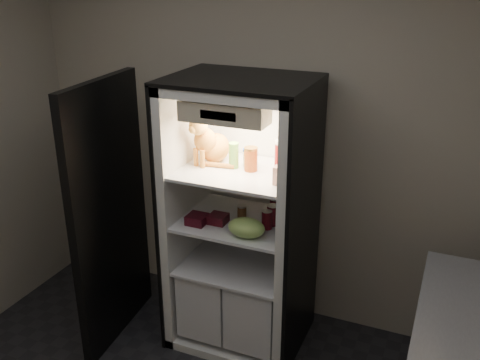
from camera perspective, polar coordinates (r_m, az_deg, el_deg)
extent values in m
plane|color=#AEA391|center=(3.80, 2.74, 4.29)|extent=(3.60, 0.00, 3.60)
cube|color=white|center=(3.84, 1.95, -2.31)|extent=(0.85, 0.06, 1.85)
cube|color=white|center=(3.73, -5.53, -3.18)|extent=(0.06, 0.70, 1.85)
cube|color=white|center=(3.45, 6.15, -5.36)|extent=(0.06, 0.70, 1.85)
cube|color=white|center=(3.28, 0.09, 9.94)|extent=(0.85, 0.70, 0.06)
cube|color=white|center=(4.05, 0.07, -15.70)|extent=(0.85, 0.70, 0.06)
cube|color=black|center=(3.75, -6.10, -3.07)|extent=(0.02, 0.72, 1.87)
cube|color=black|center=(3.44, 6.82, -5.48)|extent=(0.02, 0.72, 1.87)
cube|color=black|center=(3.27, 0.09, 10.66)|extent=(0.90, 0.72, 0.02)
cube|color=white|center=(3.40, -0.12, 0.91)|extent=(0.73, 0.62, 0.02)
cube|color=white|center=(3.54, -0.11, -4.38)|extent=(0.73, 0.62, 0.02)
cube|color=white|center=(3.90, -2.52, -11.59)|extent=(0.34, 0.58, 0.48)
cube|color=white|center=(3.78, 2.40, -12.74)|extent=(0.34, 0.58, 0.48)
cube|color=white|center=(3.70, -0.11, -8.96)|extent=(0.73, 0.62, 0.02)
cube|color=beige|center=(3.08, -1.67, 7.26)|extent=(0.52, 0.18, 0.12)
cube|color=black|center=(3.01, -2.35, 6.88)|extent=(0.22, 0.01, 0.05)
cube|color=black|center=(3.74, -13.69, -3.65)|extent=(0.14, 0.87, 1.85)
cube|color=white|center=(3.88, -13.78, -8.99)|extent=(0.12, 0.64, 0.12)
cube|color=white|center=(3.65, -14.48, -2.23)|extent=(0.12, 0.64, 0.12)
ellipsoid|color=#CC5F1A|center=(3.54, -2.67, 3.47)|extent=(0.24, 0.27, 0.19)
ellipsoid|color=#CC5F1A|center=(3.45, -3.73, 4.25)|extent=(0.18, 0.17, 0.16)
sphere|color=orange|center=(3.38, -4.48, 5.78)|extent=(0.15, 0.15, 0.12)
sphere|color=orange|center=(3.35, -5.08, 5.37)|extent=(0.06, 0.06, 0.05)
cone|color=orange|center=(3.40, -4.84, 6.89)|extent=(0.06, 0.06, 0.05)
cone|color=orange|center=(3.35, -3.95, 6.68)|extent=(0.06, 0.06, 0.05)
cylinder|color=#CC5F1A|center=(3.47, -4.72, 2.46)|extent=(0.03, 0.03, 0.12)
cylinder|color=#CC5F1A|center=(3.43, -4.03, 2.25)|extent=(0.03, 0.03, 0.12)
cylinder|color=#CC5F1A|center=(3.44, -2.36, 1.61)|extent=(0.22, 0.06, 0.03)
cylinder|color=green|center=(3.41, -0.68, 2.53)|extent=(0.06, 0.06, 0.15)
cylinder|color=green|center=(3.39, -0.68, 3.86)|extent=(0.06, 0.06, 0.01)
cylinder|color=white|center=(3.46, 0.98, 2.31)|extent=(0.08, 0.08, 0.10)
cylinder|color=#1738A6|center=(3.44, 0.99, 3.22)|extent=(0.08, 0.08, 0.02)
cylinder|color=maroon|center=(3.37, 1.16, 2.13)|extent=(0.09, 0.09, 0.14)
cylinder|color=#B67C30|center=(3.34, 1.17, 3.38)|extent=(0.09, 0.09, 0.01)
cylinder|color=maroon|center=(3.32, 4.76, 2.29)|extent=(0.12, 0.12, 0.20)
cylinder|color=white|center=(3.29, 4.82, 4.03)|extent=(0.13, 0.13, 0.02)
cube|color=silver|center=(3.17, 4.22, 0.48)|extent=(0.07, 0.07, 0.11)
cylinder|color=black|center=(3.56, 3.74, -3.00)|extent=(0.07, 0.07, 0.13)
cylinder|color=#B2B2B2|center=(3.53, 3.77, -2.05)|extent=(0.07, 0.07, 0.00)
cylinder|color=black|center=(3.45, 3.49, -3.79)|extent=(0.07, 0.07, 0.13)
cylinder|color=#B2B2B2|center=(3.42, 3.51, -2.75)|extent=(0.07, 0.07, 0.00)
cylinder|color=black|center=(3.40, 2.89, -4.27)|extent=(0.07, 0.07, 0.12)
cylinder|color=#B2B2B2|center=(3.38, 2.91, -3.33)|extent=(0.07, 0.07, 0.00)
cylinder|color=#583519|center=(3.56, 0.21, -3.42)|extent=(0.06, 0.06, 0.07)
cylinder|color=#B2B2B2|center=(3.54, 0.21, -2.81)|extent=(0.06, 0.06, 0.01)
ellipsoid|color=#95C55C|center=(3.30, 0.69, -5.11)|extent=(0.24, 0.17, 0.12)
cube|color=#450B11|center=(3.48, -4.60, -4.20)|extent=(0.12, 0.12, 0.06)
cube|color=#450B11|center=(3.49, -2.35, -4.15)|extent=(0.11, 0.11, 0.06)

